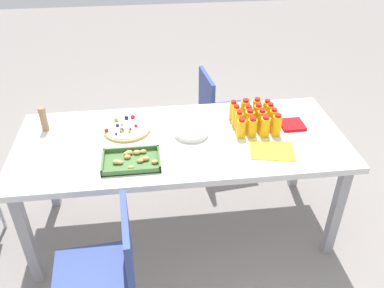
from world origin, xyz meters
TOP-DOWN VIEW (x-y plane):
  - ground_plane at (0.00, 0.00)m, footprint 12.00×12.00m
  - party_table at (0.00, 0.00)m, footprint 2.04×0.86m
  - chair_far_right at (0.45, 0.74)m, footprint 0.43×0.43m
  - chair_near_left at (-0.39, -0.76)m, footprint 0.44×0.44m
  - juice_bottle_0 at (-0.60, -0.19)m, footprint 0.05×0.05m
  - juice_bottle_1 at (-0.53, -0.20)m, footprint 0.06×0.06m
  - juice_bottle_2 at (-0.45, -0.19)m, footprint 0.06×0.06m
  - juice_bottle_3 at (-0.37, -0.20)m, footprint 0.05×0.05m
  - juice_bottle_4 at (-0.60, -0.12)m, footprint 0.05×0.05m
  - juice_bottle_5 at (-0.52, -0.13)m, footprint 0.06×0.06m
  - juice_bottle_6 at (-0.45, -0.12)m, footprint 0.06×0.06m
  - juice_bottle_7 at (-0.37, -0.12)m, footprint 0.05×0.05m
  - juice_bottle_8 at (-0.60, -0.05)m, footprint 0.05×0.05m
  - juice_bottle_9 at (-0.52, -0.05)m, footprint 0.06×0.06m
  - juice_bottle_10 at (-0.44, -0.05)m, footprint 0.06×0.06m
  - juice_bottle_11 at (-0.38, -0.05)m, footprint 0.05×0.05m
  - juice_bottle_12 at (-0.59, 0.03)m, footprint 0.06×0.06m
  - juice_bottle_13 at (-0.52, 0.03)m, footprint 0.06×0.06m
  - juice_bottle_14 at (-0.44, 0.02)m, footprint 0.06×0.06m
  - juice_bottle_15 at (-0.37, 0.02)m, footprint 0.06×0.06m
  - fruit_pizza at (0.33, -0.14)m, footprint 0.30×0.30m
  - snack_tray at (0.30, 0.21)m, footprint 0.33×0.23m
  - plate_stack at (-0.07, -0.04)m, footprint 0.22×0.22m
  - napkin_stack at (-0.73, -0.06)m, footprint 0.15×0.15m
  - cardboard_tube at (0.85, -0.21)m, footprint 0.04×0.04m
  - paper_folder at (-0.52, 0.20)m, footprint 0.29×0.25m

SIDE VIEW (x-z plane):
  - ground_plane at x=0.00m, z-range 0.00..0.00m
  - chair_far_right at x=0.45m, z-range 0.09..0.92m
  - chair_near_left at x=-0.39m, z-range 0.09..0.92m
  - party_table at x=0.00m, z-range 0.31..1.06m
  - paper_folder at x=-0.52m, z-range 0.75..0.76m
  - napkin_stack at x=-0.73m, z-range 0.75..0.77m
  - snack_tray at x=0.30m, z-range 0.75..0.78m
  - fruit_pizza at x=0.33m, z-range 0.74..0.79m
  - plate_stack at x=-0.07m, z-range 0.75..0.79m
  - juice_bottle_15 at x=-0.37m, z-range 0.75..0.88m
  - juice_bottle_0 at x=-0.60m, z-range 0.75..0.88m
  - juice_bottle_14 at x=-0.44m, z-range 0.75..0.88m
  - juice_bottle_6 at x=-0.45m, z-range 0.75..0.88m
  - juice_bottle_3 at x=-0.37m, z-range 0.75..0.88m
  - juice_bottle_11 at x=-0.38m, z-range 0.75..0.89m
  - juice_bottle_13 at x=-0.52m, z-range 0.75..0.89m
  - juice_bottle_5 at x=-0.52m, z-range 0.75..0.89m
  - juice_bottle_4 at x=-0.60m, z-range 0.75..0.89m
  - juice_bottle_7 at x=-0.37m, z-range 0.75..0.89m
  - juice_bottle_2 at x=-0.45m, z-range 0.75..0.89m
  - juice_bottle_8 at x=-0.60m, z-range 0.75..0.89m
  - juice_bottle_1 at x=-0.53m, z-range 0.75..0.89m
  - juice_bottle_9 at x=-0.52m, z-range 0.75..0.89m
  - juice_bottle_10 at x=-0.44m, z-range 0.75..0.89m
  - juice_bottle_12 at x=-0.59m, z-range 0.75..0.90m
  - cardboard_tube at x=0.85m, z-range 0.75..0.91m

